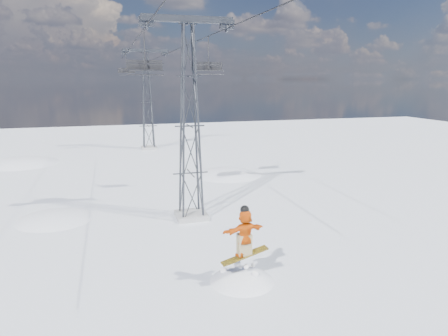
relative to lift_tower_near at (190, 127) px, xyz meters
The scene contains 9 objects.
ground 9.72m from the lift_tower_near, 95.71° to the right, with size 120.00×120.00×0.00m, color white.
snow_terrain 20.81m from the lift_tower_near, 112.81° to the left, with size 39.00×37.00×22.00m.
lift_tower_near is the anchor object (origin of this frame).
lift_tower_far 25.00m from the lift_tower_near, 90.00° to the left, with size 5.20×1.80×11.43m.
haul_cables 12.70m from the lift_tower_near, 90.00° to the left, with size 4.46×51.00×0.06m.
snowboarder_jump 10.76m from the lift_tower_near, 86.73° to the right, with size 4.40×4.40×7.28m.
lift_chair_near 4.38m from the lift_tower_near, 141.13° to the left, with size 2.05×0.59×2.54m.
lift_chair_mid 5.96m from the lift_tower_near, 63.27° to the left, with size 1.99×0.57×2.47m.
lift_chair_far 24.27m from the lift_tower_near, 95.26° to the left, with size 1.89×0.54×2.34m.
Camera 1 is at (-3.59, -14.27, 8.09)m, focal length 32.00 mm.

